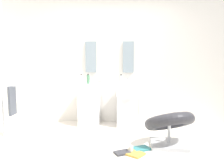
% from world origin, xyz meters
% --- Properties ---
extents(ground_plane, '(4.80, 3.60, 0.04)m').
position_xyz_m(ground_plane, '(0.00, 0.00, -0.02)').
color(ground_plane, silver).
extents(rear_partition, '(4.80, 0.10, 2.60)m').
position_xyz_m(rear_partition, '(0.00, 1.65, 1.30)').
color(rear_partition, silver).
rests_on(rear_partition, ground_plane).
extents(pedestal_sink_left, '(0.47, 0.47, 0.96)m').
position_xyz_m(pedestal_sink_left, '(-0.39, 1.35, 0.46)').
color(pedestal_sink_left, white).
rests_on(pedestal_sink_left, ground_plane).
extents(pedestal_sink_right, '(0.47, 0.47, 0.96)m').
position_xyz_m(pedestal_sink_right, '(0.39, 1.35, 0.46)').
color(pedestal_sink_right, white).
rests_on(pedestal_sink_right, ground_plane).
extents(vanity_mirror_left, '(0.22, 0.03, 0.63)m').
position_xyz_m(vanity_mirror_left, '(-0.39, 1.58, 1.38)').
color(vanity_mirror_left, '#8C9EA8').
extents(vanity_mirror_right, '(0.22, 0.03, 0.63)m').
position_xyz_m(vanity_mirror_right, '(0.39, 1.58, 1.38)').
color(vanity_mirror_right, '#8C9EA8').
extents(lounge_chair, '(1.03, 1.03, 0.65)m').
position_xyz_m(lounge_chair, '(1.07, 0.30, 0.35)').
color(lounge_chair, '#B7BABF').
rests_on(lounge_chair, ground_plane).
extents(towel_rack, '(0.37, 0.22, 0.95)m').
position_xyz_m(towel_rack, '(-1.60, 0.48, 0.63)').
color(towel_rack, '#B7BABF').
rests_on(towel_rack, ground_plane).
extents(area_rug, '(0.92, 0.64, 0.01)m').
position_xyz_m(area_rug, '(0.52, -0.03, 0.01)').
color(area_rug, white).
rests_on(area_rug, ground_plane).
extents(magazine_ochre, '(0.36, 0.34, 0.03)m').
position_xyz_m(magazine_ochre, '(0.52, -0.10, 0.02)').
color(magazine_ochre, gold).
rests_on(magazine_ochre, area_rug).
extents(magazine_charcoal, '(0.27, 0.25, 0.03)m').
position_xyz_m(magazine_charcoal, '(0.36, -0.08, 0.03)').
color(magazine_charcoal, '#38383D').
rests_on(magazine_charcoal, area_rug).
extents(magazine_teal, '(0.31, 0.28, 0.03)m').
position_xyz_m(magazine_teal, '(0.63, 0.09, 0.03)').
color(magazine_teal, teal).
rests_on(magazine_teal, area_rug).
extents(coffee_mug, '(0.07, 0.07, 0.10)m').
position_xyz_m(coffee_mug, '(0.48, -0.03, 0.06)').
color(coffee_mug, white).
rests_on(coffee_mug, area_rug).
extents(soap_bottle_green, '(0.05, 0.05, 0.19)m').
position_xyz_m(soap_bottle_green, '(-0.38, 1.23, 0.95)').
color(soap_bottle_green, '#59996B').
rests_on(soap_bottle_green, pedestal_sink_left).
extents(soap_bottle_clear, '(0.05, 0.05, 0.18)m').
position_xyz_m(soap_bottle_clear, '(0.26, 1.30, 0.95)').
color(soap_bottle_clear, silver).
rests_on(soap_bottle_clear, pedestal_sink_right).
extents(soap_bottle_white, '(0.05, 0.05, 0.18)m').
position_xyz_m(soap_bottle_white, '(-0.53, 1.29, 0.95)').
color(soap_bottle_white, white).
rests_on(soap_bottle_white, pedestal_sink_left).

